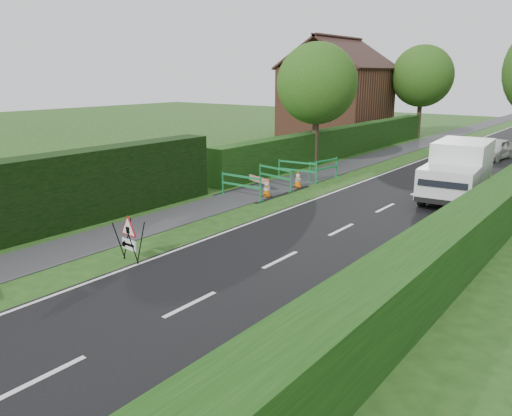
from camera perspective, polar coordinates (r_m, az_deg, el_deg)
The scene contains 19 objects.
ground at distance 12.66m, azimuth -18.92°, elevation -8.98°, with size 120.00×120.00×0.00m, color #1C3F12.
footpath at distance 43.41m, azimuth 20.39°, elevation 7.53°, with size 2.00×90.00×0.02m, color #2D2D30.
hedge_west_far at distance 32.23m, azimuth 9.80°, elevation 5.94°, with size 1.00×24.00×1.80m, color #14380F.
house_west at distance 41.31m, azimuth 9.11°, elevation 11.97°, with size 7.50×7.40×7.88m.
tree_nw at distance 28.17m, azimuth 6.98°, elevation 13.92°, with size 4.40×4.40×6.70m.
tree_fw at distance 42.68m, azimuth 18.47°, elevation 14.10°, with size 4.80×4.80×7.24m.
triangle_sign at distance 13.95m, azimuth -14.43°, elevation -2.99°, with size 0.79×0.79×1.12m.
works_van at distance 21.83m, azimuth 22.10°, elevation 4.07°, with size 2.49×5.29×2.34m.
traffic_cone_0 at distance 18.59m, azimuth 21.37°, elevation -0.30°, with size 0.38×0.38×0.79m.
traffic_cone_1 at distance 21.50m, azimuth 22.67°, elevation 1.54°, with size 0.38×0.38×0.79m.
traffic_cone_2 at distance 23.30m, azimuth 23.87°, elevation 2.39°, with size 0.38×0.38×0.79m.
traffic_cone_3 at distance 20.81m, azimuth 1.23°, elevation 2.30°, with size 0.38×0.38×0.79m.
traffic_cone_4 at distance 22.64m, azimuth 4.82°, elevation 3.30°, with size 0.38×0.38×0.79m.
ped_barrier_0 at distance 20.58m, azimuth -1.71°, elevation 2.83°, with size 2.06×0.37×1.00m.
ped_barrier_1 at distance 22.39m, azimuth 2.20°, elevation 3.83°, with size 2.09×0.72×1.00m.
ped_barrier_2 at distance 23.93m, azimuth 4.75°, elevation 4.52°, with size 2.09×0.56×1.00m.
ped_barrier_3 at distance 24.47m, azimuth 7.73°, elevation 4.66°, with size 0.69×2.09×1.00m.
redwhite_plank at distance 22.28m, azimuth 0.34°, elevation 2.12°, with size 1.50×0.04×0.25m, color red.
hatchback_car at distance 33.57m, azimuth 25.61°, elevation 6.12°, with size 1.47×3.65×1.24m, color silver.
Camera 1 is at (9.89, -6.15, 4.98)m, focal length 35.00 mm.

